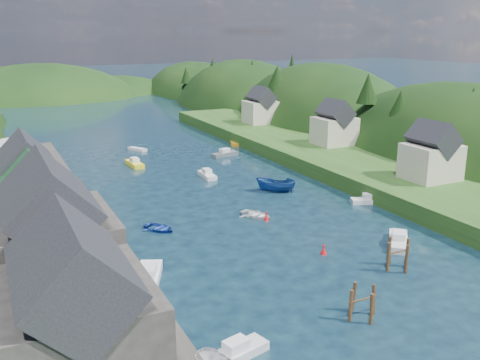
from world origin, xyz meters
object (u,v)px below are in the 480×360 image
piling_cluster_near (362,305)px  piling_cluster_far (398,257)px  channel_buoy_far (266,217)px  channel_buoy_near (324,250)px

piling_cluster_near → piling_cluster_far: size_ratio=0.91×
piling_cluster_far → channel_buoy_far: size_ratio=3.27×
piling_cluster_near → channel_buoy_far: bearing=80.3°
piling_cluster_far → channel_buoy_far: (-4.91, 17.98, -0.75)m
piling_cluster_near → channel_buoy_far: 24.30m
channel_buoy_near → piling_cluster_far: bearing=-54.1°
piling_cluster_near → channel_buoy_far: size_ratio=2.97×
piling_cluster_near → channel_buoy_far: (4.11, 23.94, -0.59)m
piling_cluster_far → channel_buoy_near: size_ratio=3.27×
piling_cluster_near → channel_buoy_near: 12.97m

